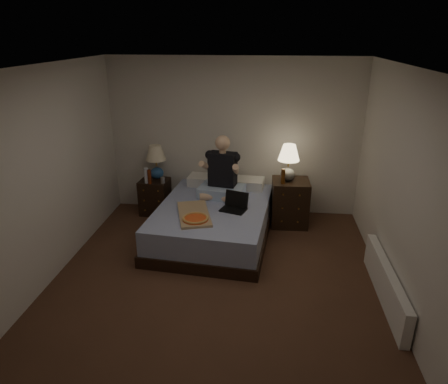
# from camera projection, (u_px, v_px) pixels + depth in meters

# --- Properties ---
(floor) EXTENTS (4.00, 4.50, 0.00)m
(floor) POSITION_uv_depth(u_px,v_px,m) (216.00, 286.00, 4.77)
(floor) COLOR #533423
(floor) RESTS_ON ground
(ceiling) EXTENTS (4.00, 4.50, 0.00)m
(ceiling) POSITION_uv_depth(u_px,v_px,m) (214.00, 68.00, 3.84)
(ceiling) COLOR white
(ceiling) RESTS_ON ground
(wall_back) EXTENTS (4.00, 0.00, 2.50)m
(wall_back) POSITION_uv_depth(u_px,v_px,m) (233.00, 138.00, 6.38)
(wall_back) COLOR silver
(wall_back) RESTS_ON ground
(wall_front) EXTENTS (4.00, 0.00, 2.50)m
(wall_front) POSITION_uv_depth(u_px,v_px,m) (161.00, 334.00, 2.23)
(wall_front) COLOR silver
(wall_front) RESTS_ON ground
(wall_left) EXTENTS (0.00, 4.50, 2.50)m
(wall_left) POSITION_uv_depth(u_px,v_px,m) (40.00, 181.00, 4.52)
(wall_left) COLOR silver
(wall_left) RESTS_ON ground
(wall_right) EXTENTS (0.00, 4.50, 2.50)m
(wall_right) POSITION_uv_depth(u_px,v_px,m) (407.00, 196.00, 4.10)
(wall_right) COLOR silver
(wall_right) RESTS_ON ground
(bed) EXTENTS (1.70, 2.16, 0.51)m
(bed) POSITION_uv_depth(u_px,v_px,m) (213.00, 221.00, 5.82)
(bed) COLOR #5668AD
(bed) RESTS_ON floor
(nightstand_left) EXTENTS (0.48, 0.43, 0.58)m
(nightstand_left) POSITION_uv_depth(u_px,v_px,m) (155.00, 197.00, 6.60)
(nightstand_left) COLOR black
(nightstand_left) RESTS_ON floor
(nightstand_right) EXTENTS (0.57, 0.52, 0.72)m
(nightstand_right) POSITION_uv_depth(u_px,v_px,m) (290.00, 203.00, 6.18)
(nightstand_right) COLOR black
(nightstand_right) RESTS_ON floor
(lamp_left) EXTENTS (0.33, 0.33, 0.56)m
(lamp_left) POSITION_uv_depth(u_px,v_px,m) (156.00, 162.00, 6.46)
(lamp_left) COLOR #254F89
(lamp_left) RESTS_ON nightstand_left
(lamp_right) EXTENTS (0.32, 0.32, 0.56)m
(lamp_right) POSITION_uv_depth(u_px,v_px,m) (288.00, 163.00, 5.96)
(lamp_right) COLOR gray
(lamp_right) RESTS_ON nightstand_right
(water_bottle) EXTENTS (0.07, 0.07, 0.25)m
(water_bottle) POSITION_uv_depth(u_px,v_px,m) (146.00, 176.00, 6.32)
(water_bottle) COLOR silver
(water_bottle) RESTS_ON nightstand_left
(soda_can) EXTENTS (0.07, 0.07, 0.10)m
(soda_can) POSITION_uv_depth(u_px,v_px,m) (163.00, 180.00, 6.34)
(soda_can) COLOR #B6B7B2
(soda_can) RESTS_ON nightstand_left
(beer_bottle_left) EXTENTS (0.06, 0.06, 0.23)m
(beer_bottle_left) POSITION_uv_depth(u_px,v_px,m) (149.00, 177.00, 6.30)
(beer_bottle_left) COLOR #5C210D
(beer_bottle_left) RESTS_ON nightstand_left
(beer_bottle_right) EXTENTS (0.06, 0.06, 0.23)m
(beer_bottle_right) POSITION_uv_depth(u_px,v_px,m) (283.00, 176.00, 5.89)
(beer_bottle_right) COLOR #572D0C
(beer_bottle_right) RESTS_ON nightstand_right
(person) EXTENTS (0.75, 0.64, 0.93)m
(person) POSITION_uv_depth(u_px,v_px,m) (222.00, 167.00, 5.87)
(person) COLOR black
(person) RESTS_ON bed
(laptop) EXTENTS (0.41, 0.37, 0.24)m
(laptop) POSITION_uv_depth(u_px,v_px,m) (233.00, 203.00, 5.52)
(laptop) COLOR black
(laptop) RESTS_ON bed
(pizza_box) EXTENTS (0.60, 0.84, 0.08)m
(pizza_box) POSITION_uv_depth(u_px,v_px,m) (195.00, 219.00, 5.22)
(pizza_box) COLOR tan
(pizza_box) RESTS_ON bed
(radiator) EXTENTS (0.10, 1.60, 0.40)m
(radiator) POSITION_uv_depth(u_px,v_px,m) (386.00, 284.00, 4.47)
(radiator) COLOR white
(radiator) RESTS_ON floor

